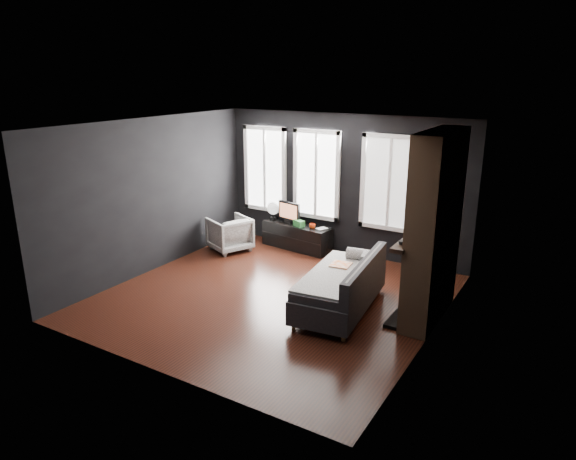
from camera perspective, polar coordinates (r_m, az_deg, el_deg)
The scene contains 18 objects.
floor at distance 8.25m, azimuth -1.68°, elevation -7.41°, with size 5.00×5.00×0.00m, color black.
ceiling at distance 7.53m, azimuth -1.87°, elevation 11.60°, with size 5.00×5.00×0.00m, color white.
wall_back at distance 9.91m, azimuth 6.09°, elevation 4.98°, with size 5.00×0.02×2.70m, color black.
wall_left at distance 9.33m, azimuth -14.83°, elevation 3.73°, with size 0.02×5.00×2.70m, color black.
wall_right at distance 6.82m, azimuth 16.21°, elevation -1.31°, with size 0.02×5.00×2.70m, color black.
windows at distance 9.91m, azimuth 3.78°, elevation 11.07°, with size 4.00×0.16×1.76m, color white, non-canonical shape.
fireplace at distance 7.42m, azimuth 15.96°, elevation 0.21°, with size 0.70×1.62×2.70m, color #93724C, non-canonical shape.
sofa at distance 7.70m, azimuth 5.81°, elevation -5.90°, with size 0.98×1.97×0.84m, color black, non-canonical shape.
stripe_pillow at distance 8.02m, azimuth 8.47°, elevation -3.63°, with size 0.07×0.30×0.30m, color gray.
armchair at distance 10.28m, azimuth -6.51°, elevation -0.23°, with size 0.73×0.68×0.75m, color silver.
media_console at distance 10.35m, azimuth 1.02°, elevation -0.69°, with size 1.47×0.46×0.51m, color black, non-canonical shape.
monitor at distance 10.31m, azimuth 0.12°, elevation 2.12°, with size 0.55×0.12×0.49m, color black, non-canonical shape.
desk_fan at distance 10.61m, azimuth -1.66°, elevation 2.21°, with size 0.26×0.26×0.37m, color gray, non-canonical shape.
mug at distance 9.99m, azimuth 2.72°, elevation 0.52°, with size 0.12×0.10×0.12m, color red.
book at distance 10.01m, azimuth 3.51°, elevation 0.79°, with size 0.15×0.02×0.21m, color tan.
storage_box at distance 10.13m, azimuth 1.23°, elevation 0.76°, with size 0.22×0.14×0.12m, color #266D2E.
mantel_vase at distance 7.91m, azimuth 15.08°, elevation 1.08°, with size 0.18×0.18×0.18m, color yellow.
mantel_clock at distance 7.01m, azimuth 12.72°, elevation -1.37°, with size 0.13×0.13×0.04m, color black.
Camera 1 is at (4.06, -6.30, 3.44)m, focal length 32.00 mm.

